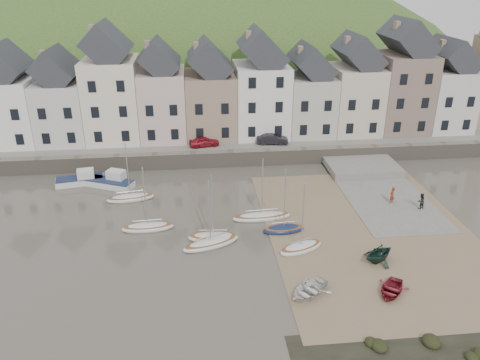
{
  "coord_description": "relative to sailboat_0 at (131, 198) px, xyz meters",
  "views": [
    {
      "loc": [
        -4.3,
        -35.37,
        21.71
      ],
      "look_at": [
        0.0,
        6.0,
        3.0
      ],
      "focal_mm": 35.8,
      "sensor_mm": 36.0,
      "label": 1
    }
  ],
  "objects": [
    {
      "name": "rowboat_white",
      "position": [
        14.34,
        -16.85,
        0.16
      ],
      "size": [
        4.24,
        4.06,
        0.72
      ],
      "primitive_type": "imported",
      "rotation": [
        0.0,
        0.0,
        -0.92
      ],
      "color": "silver",
      "rests_on": "beach"
    },
    {
      "name": "sailboat_2",
      "position": [
        7.92,
        -8.53,
        0.0
      ],
      "size": [
        4.48,
        1.84,
        6.32
      ],
      "color": "beige",
      "rests_on": "ground"
    },
    {
      "name": "person_red",
      "position": [
        25.92,
        -3.51,
        0.7
      ],
      "size": [
        0.74,
        0.69,
        1.69
      ],
      "primitive_type": "imported",
      "rotation": [
        0.0,
        0.0,
        3.77
      ],
      "color": "maroon",
      "rests_on": "slipway"
    },
    {
      "name": "rowboat_green",
      "position": [
        20.88,
        -13.28,
        0.56
      ],
      "size": [
        3.72,
        3.56,
        1.52
      ],
      "primitive_type": "imported",
      "rotation": [
        0.0,
        0.0,
        -1.08
      ],
      "color": "black",
      "rests_on": "beach"
    },
    {
      "name": "car_left",
      "position": [
        7.88,
        10.63,
        1.95
      ],
      "size": [
        3.8,
        2.05,
        1.23
      ],
      "primitive_type": "imported",
      "rotation": [
        0.0,
        0.0,
        1.74
      ],
      "color": "maroon",
      "rests_on": "quay_street"
    },
    {
      "name": "sailboat_6",
      "position": [
        15.11,
        -10.96,
        0.0
      ],
      "size": [
        4.27,
        2.89,
        6.32
      ],
      "color": "silver",
      "rests_on": "ground"
    },
    {
      "name": "quay_street",
      "position": [
        10.84,
        11.63,
        1.29
      ],
      "size": [
        70.0,
        7.0,
        0.1
      ],
      "primitive_type": "cube",
      "color": "slate",
      "rests_on": "quay_land"
    },
    {
      "name": "sailboat_4",
      "position": [
        12.63,
        -5.28,
        -0.0
      ],
      "size": [
        5.63,
        1.87,
        6.32
      ],
      "color": "silver",
      "rests_on": "ground"
    },
    {
      "name": "sailboat_0",
      "position": [
        0.0,
        0.0,
        0.0
      ],
      "size": [
        4.97,
        2.24,
        6.32
      ],
      "color": "silver",
      "rests_on": "ground"
    },
    {
      "name": "hillside",
      "position": [
        5.84,
        51.12,
        -18.25
      ],
      "size": [
        134.4,
        84.0,
        84.0
      ],
      "color": "#335220",
      "rests_on": "ground"
    },
    {
      "name": "sailboat_3",
      "position": [
        7.64,
        -9.54,
        -0.0
      ],
      "size": [
        5.18,
        3.1,
        6.32
      ],
      "color": "silver",
      "rests_on": "ground"
    },
    {
      "name": "slipway",
      "position": [
        25.84,
        -0.87,
        -0.2
      ],
      "size": [
        8.0,
        18.0,
        0.12
      ],
      "primitive_type": "cube",
      "color": "slate",
      "rests_on": "ground"
    },
    {
      "name": "sailboat_5",
      "position": [
        14.22,
        -7.82,
        0.01
      ],
      "size": [
        3.84,
        1.75,
        6.32
      ],
      "color": "#152143",
      "rests_on": "ground"
    },
    {
      "name": "townhouse_terrace",
      "position": [
        12.6,
        15.13,
        7.06
      ],
      "size": [
        61.05,
        8.0,
        13.93
      ],
      "color": "white",
      "rests_on": "quay_land"
    },
    {
      "name": "seawall",
      "position": [
        10.84,
        8.13,
        0.64
      ],
      "size": [
        70.0,
        1.2,
        1.8
      ],
      "primitive_type": "cube",
      "color": "slate",
      "rests_on": "ground"
    },
    {
      "name": "person_dark",
      "position": [
        28.2,
        -5.01,
        0.66
      ],
      "size": [
        0.94,
        0.85,
        1.59
      ],
      "primitive_type": "imported",
      "rotation": [
        0.0,
        0.0,
        3.52
      ],
      "color": "black",
      "rests_on": "slipway"
    },
    {
      "name": "rowboat_red",
      "position": [
        20.28,
        -17.37,
        0.12
      ],
      "size": [
        3.57,
        3.76,
        0.63
      ],
      "primitive_type": "imported",
      "rotation": [
        0.0,
        0.0,
        -0.64
      ],
      "color": "maroon",
      "rests_on": "beach"
    },
    {
      "name": "shore_rocks",
      "position": [
        20.76,
        -23.86,
        -0.13
      ],
      "size": [
        14.01,
        6.0,
        0.75
      ],
      "color": "black",
      "rests_on": "ground"
    },
    {
      "name": "beach",
      "position": [
        21.84,
        -8.87,
        -0.23
      ],
      "size": [
        18.0,
        26.0,
        0.06
      ],
      "primitive_type": "cube",
      "color": "#7B654B",
      "rests_on": "ground"
    },
    {
      "name": "sailboat_1",
      "position": [
        2.15,
        -6.2,
        0.0
      ],
      "size": [
        4.73,
        1.76,
        6.32
      ],
      "color": "silver",
      "rests_on": "ground"
    },
    {
      "name": "car_right",
      "position": [
        16.24,
        10.63,
        1.97
      ],
      "size": [
        4.01,
        1.88,
        1.27
      ],
      "primitive_type": "imported",
      "rotation": [
        0.0,
        0.0,
        1.43
      ],
      "color": "black",
      "rests_on": "quay_street"
    },
    {
      "name": "motorboat_0",
      "position": [
        -5.7,
        4.53,
        0.32
      ],
      "size": [
        5.21,
        2.6,
        1.7
      ],
      "color": "silver",
      "rests_on": "ground"
    },
    {
      "name": "quay_land",
      "position": [
        10.84,
        23.13,
        0.49
      ],
      "size": [
        90.0,
        30.0,
        1.5
      ],
      "primitive_type": "cube",
      "color": "#335220",
      "rests_on": "ground"
    },
    {
      "name": "ground",
      "position": [
        10.84,
        -8.87,
        -0.26
      ],
      "size": [
        160.0,
        160.0,
        0.0
      ],
      "primitive_type": "plane",
      "color": "#474238",
      "rests_on": "ground"
    },
    {
      "name": "motorboat_2",
      "position": [
        -2.39,
        3.6,
        0.32
      ],
      "size": [
        5.54,
        3.77,
        1.7
      ],
      "color": "silver",
      "rests_on": "ground"
    }
  ]
}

